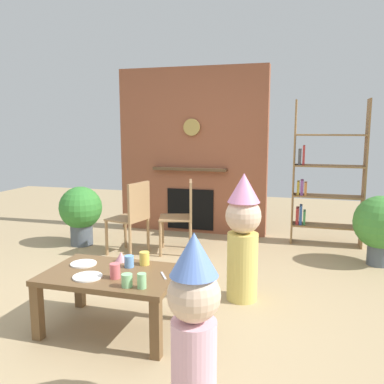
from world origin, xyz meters
TOP-DOWN VIEW (x-y plane):
  - ground_plane at (0.00, 0.00)m, footprint 12.00×12.00m
  - brick_fireplace_feature at (-0.47, 2.60)m, footprint 2.20×0.28m
  - bookshelf at (1.36, 2.40)m, footprint 0.90×0.28m
  - coffee_table at (-0.23, -0.48)m, footprint 1.01×0.67m
  - paper_cup_near_left at (0.11, -0.71)m, footprint 0.06×0.06m
  - paper_cup_near_right at (-0.15, -0.34)m, footprint 0.07×0.07m
  - paper_cup_center at (-0.15, -0.59)m, footprint 0.08×0.08m
  - paper_cup_far_left at (-0.06, -0.25)m, footprint 0.08×0.08m
  - paper_cup_far_right at (0.00, -0.71)m, footprint 0.08×0.08m
  - paper_plate_front at (-0.35, -0.63)m, footprint 0.22×0.22m
  - paper_plate_rear at (-0.53, -0.38)m, footprint 0.21×0.21m
  - birthday_cake_slice at (-0.27, -0.23)m, footprint 0.10×0.10m
  - table_fork at (0.17, -0.45)m, footprint 0.09×0.14m
  - child_with_cone_hat at (0.62, -1.23)m, footprint 0.28×0.28m
  - child_in_pink at (0.64, 0.34)m, footprint 0.32×0.32m
  - dining_chair_left at (-0.84, 1.28)m, footprint 0.48×0.48m
  - dining_chair_middle at (-0.29, 1.54)m, footprint 0.50×0.50m
  - potted_plant_tall at (1.98, 1.69)m, footprint 0.60×0.60m
  - potted_plant_short at (-1.68, 1.49)m, footprint 0.56×0.56m

SIDE VIEW (x-z plane):
  - ground_plane at x=0.00m, z-range 0.00..0.00m
  - coffee_table at x=-0.23m, z-range 0.16..0.61m
  - potted_plant_short at x=-1.68m, z-range 0.07..0.85m
  - table_fork at x=0.17m, z-range 0.46..0.46m
  - paper_plate_front at x=-0.35m, z-range 0.46..0.47m
  - paper_plate_rear at x=-0.53m, z-range 0.46..0.47m
  - potted_plant_tall at x=1.98m, z-range 0.07..0.87m
  - birthday_cake_slice at x=-0.27m, z-range 0.46..0.54m
  - paper_cup_far_right at x=0.00m, z-range 0.46..0.55m
  - paper_cup_near_right at x=-0.15m, z-range 0.46..0.55m
  - paper_cup_near_left at x=0.11m, z-range 0.46..0.56m
  - paper_cup_far_left at x=-0.06m, z-range 0.46..0.56m
  - dining_chair_left at x=-0.84m, z-range 0.06..0.96m
  - dining_chair_middle at x=-0.29m, z-range 0.06..0.96m
  - paper_cup_center at x=-0.15m, z-range 0.46..0.57m
  - child_with_cone_hat at x=0.62m, z-range 0.03..1.05m
  - child_in_pink at x=0.64m, z-range 0.03..1.18m
  - bookshelf at x=1.36m, z-range -0.09..1.81m
  - brick_fireplace_feature at x=-0.47m, z-range -0.01..2.39m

